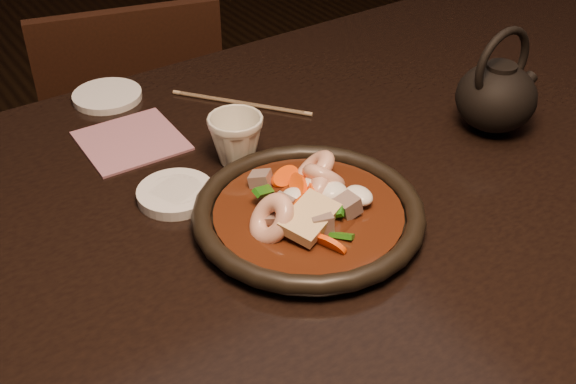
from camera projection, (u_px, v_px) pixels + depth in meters
table at (343, 226)px, 1.01m from camera, size 1.60×0.90×0.75m
chair at (137, 148)px, 1.62m from camera, size 0.46×0.46×0.80m
plate at (308, 214)px, 0.89m from camera, size 0.29×0.29×0.03m
stirfry at (308, 205)px, 0.89m from camera, size 0.17×0.19×0.07m
soy_dish at (176, 194)px, 0.93m from camera, size 0.10×0.10×0.01m
saucer_right at (107, 96)px, 1.15m from camera, size 0.11×0.11×0.01m
tea_cup at (236, 138)px, 0.99m from camera, size 0.08×0.08×0.08m
chopsticks at (241, 103)px, 1.14m from camera, size 0.15×0.19×0.01m
napkin at (131, 141)px, 1.05m from camera, size 0.14×0.14×0.00m
teapot at (497, 94)px, 1.04m from camera, size 0.14×0.12×0.16m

